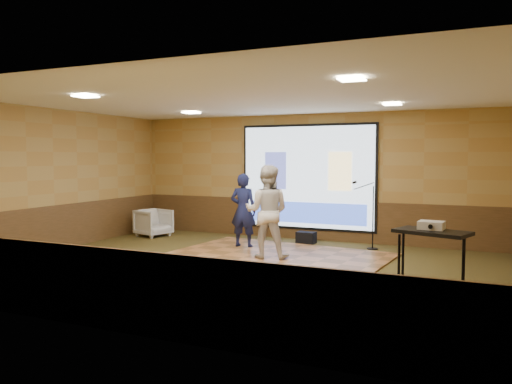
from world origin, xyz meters
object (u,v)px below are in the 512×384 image
at_px(duffel_bag, 306,238).
at_px(banquet_chair, 154,223).
at_px(av_table, 432,252).
at_px(mic_stand, 370,226).
at_px(player_left, 243,210).
at_px(player_right, 267,212).
at_px(projector_screen, 307,178).
at_px(dance_floor, 273,257).
at_px(projector, 431,225).

bearing_deg(duffel_bag, banquet_chair, -171.36).
bearing_deg(av_table, mic_stand, 112.66).
xyz_separation_m(player_left, banquet_chair, (-2.74, 0.53, -0.49)).
height_order(player_right, av_table, player_right).
bearing_deg(player_right, av_table, 138.50).
bearing_deg(projector_screen, dance_floor, -87.85).
xyz_separation_m(projector_screen, banquet_chair, (-3.66, -1.08, -1.14)).
relative_size(projector_screen, banquet_chair, 4.46).
distance_m(projector_screen, player_right, 2.57).
bearing_deg(duffel_bag, projector, -51.06).
xyz_separation_m(dance_floor, duffel_bag, (0.06, 1.88, 0.12)).
bearing_deg(duffel_bag, mic_stand, -4.54).
relative_size(projector, duffel_bag, 0.78).
distance_m(player_left, mic_stand, 2.76).
height_order(player_left, projector, player_left).
bearing_deg(duffel_bag, projector_screen, 106.68).
relative_size(av_table, banquet_chair, 1.34).
bearing_deg(player_left, projector, 142.28).
bearing_deg(player_left, projector_screen, -124.77).
relative_size(player_left, mic_stand, 1.09).
relative_size(projector_screen, player_right, 1.85).
relative_size(projector_screen, projector, 10.09).
distance_m(dance_floor, projector, 3.72).
relative_size(dance_floor, mic_stand, 2.86).
relative_size(player_left, player_right, 0.89).
xyz_separation_m(player_left, duffel_bag, (1.07, 1.11, -0.70)).
bearing_deg(av_table, banquet_chair, 154.64).
bearing_deg(duffel_bag, av_table, -51.61).
xyz_separation_m(player_right, mic_stand, (1.61, 1.90, -0.43)).
xyz_separation_m(banquet_chair, duffel_bag, (3.81, 0.58, -0.21)).
xyz_separation_m(dance_floor, mic_stand, (1.54, 1.76, 0.48)).
height_order(projector_screen, player_left, projector_screen).
relative_size(mic_stand, duffel_bag, 3.48).
bearing_deg(duffel_bag, player_left, -133.90).
xyz_separation_m(player_left, mic_stand, (2.55, 0.99, -0.34)).
relative_size(projector, banquet_chair, 0.44).
height_order(projector_screen, dance_floor, projector_screen).
height_order(projector_screen, banquet_chair, projector_screen).
bearing_deg(projector_screen, av_table, -53.69).
xyz_separation_m(projector_screen, projector, (3.15, -4.22, -0.42)).
height_order(projector, duffel_bag, projector).
bearing_deg(player_right, mic_stand, -142.23).
xyz_separation_m(projector_screen, duffel_bag, (0.15, -0.50, -1.34)).
height_order(dance_floor, projector, projector).
bearing_deg(dance_floor, projector, -30.90).
bearing_deg(projector, banquet_chair, 160.91).
bearing_deg(dance_floor, projector_screen, 92.15).
xyz_separation_m(av_table, projector, (-0.02, 0.10, 0.35)).
height_order(dance_floor, av_table, av_table).
distance_m(projector_screen, av_table, 5.41).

